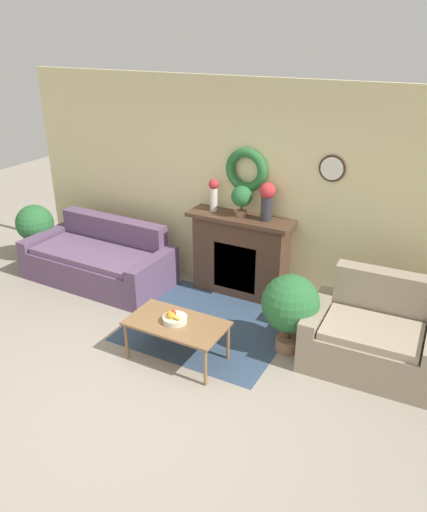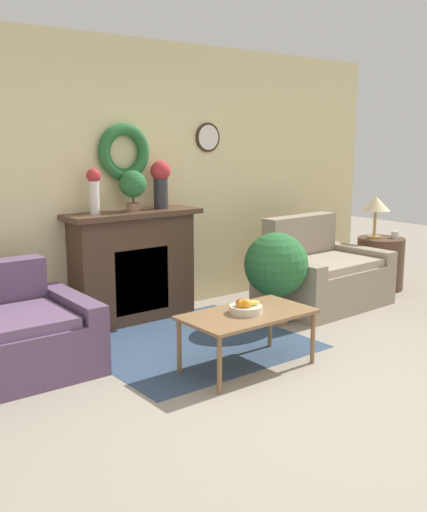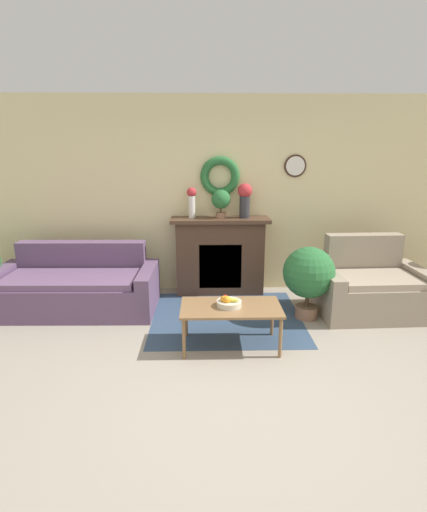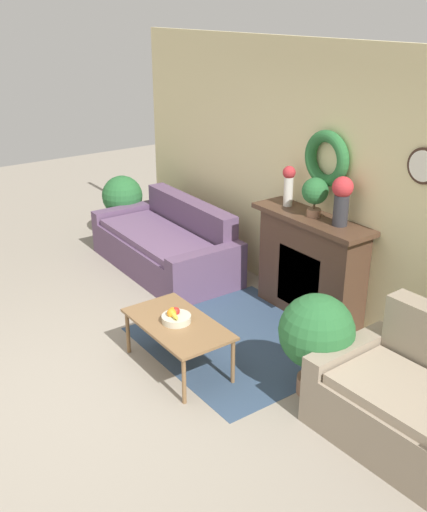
{
  "view_description": "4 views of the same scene",
  "coord_description": "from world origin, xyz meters",
  "views": [
    {
      "loc": [
        2.39,
        -2.83,
        3.2
      ],
      "look_at": [
        0.02,
        1.58,
        0.9
      ],
      "focal_mm": 35.0,
      "sensor_mm": 36.0,
      "label": 1
    },
    {
      "loc": [
        -2.94,
        -2.47,
        1.76
      ],
      "look_at": [
        0.08,
        1.39,
        0.79
      ],
      "focal_mm": 42.0,
      "sensor_mm": 36.0,
      "label": 2
    },
    {
      "loc": [
        -0.27,
        -2.94,
        2.01
      ],
      "look_at": [
        -0.18,
        1.25,
        0.87
      ],
      "focal_mm": 28.0,
      "sensor_mm": 36.0,
      "label": 3
    },
    {
      "loc": [
        3.86,
        -1.54,
        2.99
      ],
      "look_at": [
        -0.24,
        1.39,
        0.86
      ],
      "focal_mm": 42.0,
      "sensor_mm": 36.0,
      "label": 4
    }
  ],
  "objects": [
    {
      "name": "ground_plane",
      "position": [
        0.0,
        0.0,
        0.0
      ],
      "size": [
        16.0,
        16.0,
        0.0
      ],
      "primitive_type": "plane",
      "color": "gray"
    },
    {
      "name": "couch_left",
      "position": [
        -1.92,
        1.9,
        0.29
      ],
      "size": [
        2.04,
        1.0,
        0.81
      ],
      "rotation": [
        0.0,
        0.0,
        -0.02
      ],
      "color": "#604766",
      "rests_on": "ground_plane"
    },
    {
      "name": "potted_plant_floor_by_couch",
      "position": [
        -3.15,
        1.96,
        0.56
      ],
      "size": [
        0.54,
        0.54,
        0.87
      ],
      "color": "#8E664C",
      "rests_on": "ground_plane"
    },
    {
      "name": "floor_rug",
      "position": [
        -0.01,
        1.57,
        0.0
      ],
      "size": [
        1.8,
        1.67,
        0.01
      ],
      "color": "#334760",
      "rests_on": "ground_plane"
    },
    {
      "name": "loveseat_right",
      "position": [
        1.8,
        1.72,
        0.32
      ],
      "size": [
        1.35,
        0.95,
        0.93
      ],
      "rotation": [
        0.0,
        0.0,
        0.04
      ],
      "color": "gray",
      "rests_on": "ground_plane"
    },
    {
      "name": "wall_back",
      "position": [
        0.0,
        2.67,
        1.36
      ],
      "size": [
        6.8,
        0.18,
        2.7
      ],
      "color": "beige",
      "rests_on": "ground_plane"
    },
    {
      "name": "vase_on_mantel_left",
      "position": [
        -0.45,
        2.47,
        1.32
      ],
      "size": [
        0.13,
        0.13,
        0.41
      ],
      "color": "silver",
      "rests_on": "fireplace"
    },
    {
      "name": "potted_plant_floor_by_loveseat",
      "position": [
        0.96,
        1.54,
        0.56
      ],
      "size": [
        0.61,
        0.61,
        0.89
      ],
      "color": "#8E664C",
      "rests_on": "ground_plane"
    },
    {
      "name": "fruit_bowl",
      "position": [
        -0.04,
        0.84,
        0.49
      ],
      "size": [
        0.26,
        0.26,
        0.12
      ],
      "color": "beige",
      "rests_on": "coffee_table"
    },
    {
      "name": "coffee_table",
      "position": [
        -0.01,
        0.84,
        0.4
      ],
      "size": [
        1.03,
        0.57,
        0.45
      ],
      "color": "olive",
      "rests_on": "ground_plane"
    },
    {
      "name": "potted_plant_on_mantel",
      "position": [
        -0.05,
        2.45,
        1.32
      ],
      "size": [
        0.26,
        0.26,
        0.38
      ],
      "color": "#8E664C",
      "rests_on": "fireplace"
    },
    {
      "name": "fireplace",
      "position": [
        -0.06,
        2.46,
        0.55
      ],
      "size": [
        1.35,
        0.41,
        1.08
      ],
      "color": "#4C3323",
      "rests_on": "ground_plane"
    },
    {
      "name": "vase_on_mantel_right",
      "position": [
        0.27,
        2.47,
        1.35
      ],
      "size": [
        0.2,
        0.2,
        0.47
      ],
      "color": "#2D2D33",
      "rests_on": "fireplace"
    }
  ]
}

